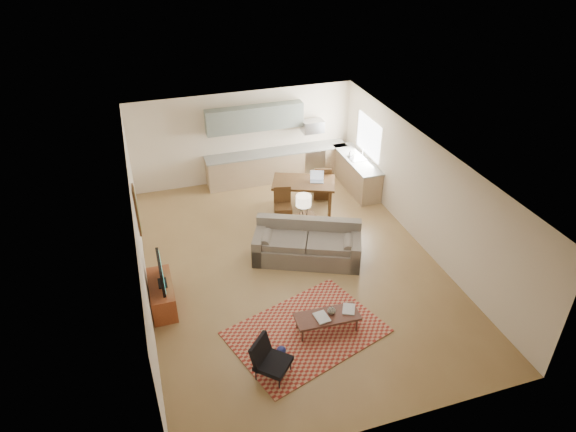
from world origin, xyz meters
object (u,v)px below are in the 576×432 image
object	(u,v)px
armchair	(273,361)
dining_table	(304,195)
console_table	(303,230)
sofa	(307,243)
coffee_table	(327,323)
tv_credenza	(162,295)

from	to	relation	value
armchair	dining_table	world-z (taller)	dining_table
console_table	dining_table	xyz separation A→B (m)	(0.55, 1.55, 0.04)
sofa	coffee_table	world-z (taller)	sofa
console_table	dining_table	world-z (taller)	dining_table
coffee_table	armchair	distance (m)	1.53
coffee_table	dining_table	xyz separation A→B (m)	(1.08, 4.53, 0.23)
tv_credenza	dining_table	size ratio (longest dim) A/B	0.76
tv_credenza	armchair	bearing A→B (deg)	-55.82
dining_table	coffee_table	bearing A→B (deg)	-81.15
sofa	coffee_table	xyz separation A→B (m)	(-0.41, -2.33, -0.26)
coffee_table	tv_credenza	bearing A→B (deg)	152.57
coffee_table	console_table	world-z (taller)	console_table
armchair	tv_credenza	distance (m)	2.98
coffee_table	console_table	distance (m)	3.03
armchair	tv_credenza	size ratio (longest dim) A/B	0.59
dining_table	armchair	bearing A→B (deg)	-92.09
coffee_table	armchair	bearing A→B (deg)	-147.71
sofa	tv_credenza	bearing A→B (deg)	-145.81
coffee_table	sofa	bearing A→B (deg)	82.39
sofa	dining_table	size ratio (longest dim) A/B	1.56
coffee_table	tv_credenza	size ratio (longest dim) A/B	1.02
sofa	console_table	world-z (taller)	sofa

